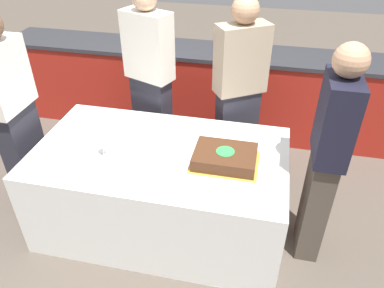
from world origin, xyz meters
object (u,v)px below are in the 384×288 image
(plate_stack, at_px, (79,134))
(person_seated_right, at_px, (326,158))
(person_cutting_cake, at_px, (239,94))
(person_seated_left, at_px, (15,117))
(cake, at_px, (225,157))
(person_standing_back, at_px, (150,84))
(wine_glass, at_px, (102,142))

(plate_stack, bearing_deg, person_seated_right, -1.57)
(person_cutting_cake, relative_size, person_seated_left, 1.00)
(cake, distance_m, person_seated_left, 1.64)
(plate_stack, height_order, person_seated_left, person_seated_left)
(person_seated_left, relative_size, person_seated_right, 1.03)
(cake, relative_size, person_standing_back, 0.27)
(wine_glass, distance_m, person_cutting_cake, 1.24)
(plate_stack, distance_m, person_seated_left, 0.50)
(cake, distance_m, person_seated_right, 0.67)
(wine_glass, bearing_deg, person_standing_back, 85.23)
(plate_stack, distance_m, person_cutting_cake, 1.35)
(person_cutting_cake, bearing_deg, plate_stack, -1.43)
(wine_glass, height_order, person_seated_right, person_seated_right)
(wine_glass, bearing_deg, plate_stack, 147.05)
(plate_stack, height_order, person_seated_right, person_seated_right)
(cake, height_order, plate_stack, cake)
(wine_glass, relative_size, person_seated_right, 0.11)
(wine_glass, relative_size, person_standing_back, 0.10)
(person_seated_left, relative_size, person_standing_back, 0.98)
(cake, relative_size, plate_stack, 2.27)
(person_seated_right, height_order, person_standing_back, person_standing_back)
(cake, bearing_deg, plate_stack, 175.99)
(cake, xyz_separation_m, person_seated_left, (-1.63, 0.03, 0.10))
(person_seated_right, distance_m, person_standing_back, 1.63)
(cake, height_order, person_seated_right, person_seated_right)
(plate_stack, relative_size, person_standing_back, 0.12)
(person_cutting_cake, bearing_deg, cake, 57.17)
(person_standing_back, bearing_deg, cake, 156.91)
(person_seated_right, xyz_separation_m, person_standing_back, (-1.45, 0.75, 0.04))
(cake, height_order, person_cutting_cake, person_cutting_cake)
(person_cutting_cake, relative_size, person_seated_right, 1.03)
(plate_stack, distance_m, person_seated_right, 1.82)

